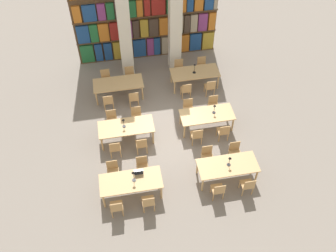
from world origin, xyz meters
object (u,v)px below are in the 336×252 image
at_px(chair_4, 218,190).
at_px(reading_table_2, 126,128).
at_px(chair_9, 112,119).
at_px(reading_table_5, 195,73).
at_px(chair_2, 148,202).
at_px(chair_19, 130,75).
at_px(chair_0, 117,207).
at_px(reading_table_1, 228,166).
at_px(chair_3, 142,166).
at_px(pillar_left, 123,15).
at_px(chair_8, 115,148).
at_px(chair_23, 202,65).
at_px(chair_6, 248,185).
at_px(desk_lamp_0, 133,175).
at_px(chair_7, 235,151).
at_px(chair_18, 134,98).
at_px(chair_1, 113,170).
at_px(chair_12, 197,135).
at_px(chair_21, 179,68).
at_px(chair_22, 210,87).
at_px(reading_table_4, 118,84).
at_px(chair_14, 223,131).
at_px(laptop, 139,172).
at_px(chair_5, 207,155).
at_px(chair_17, 106,78).
at_px(desk_lamp_3, 215,107).
at_px(chair_16, 108,101).
at_px(desk_lamp_2, 123,121).
at_px(chair_20, 186,90).
at_px(reading_table_3, 207,116).
at_px(chair_11, 137,116).
at_px(desk_lamp_1, 230,160).
at_px(chair_10, 142,144).
at_px(chair_13, 188,108).
at_px(desk_lamp_4, 195,67).

relative_size(chair_4, reading_table_2, 0.41).
distance_m(chair_9, reading_table_5, 4.32).
height_order(chair_2, reading_table_5, chair_2).
bearing_deg(chair_19, chair_0, 79.80).
bearing_deg(reading_table_1, chair_3, 166.51).
bearing_deg(chair_4, pillar_left, 107.37).
bearing_deg(reading_table_5, chair_8, -138.46).
bearing_deg(chair_23, chair_6, 90.02).
height_order(desk_lamp_0, chair_7, desk_lamp_0).
bearing_deg(chair_2, chair_18, 88.66).
distance_m(pillar_left, chair_3, 6.43).
xyz_separation_m(chair_1, reading_table_2, (0.68, 1.76, 0.21)).
distance_m(chair_12, chair_21, 4.10).
bearing_deg(chair_22, pillar_left, 146.37).
bearing_deg(desk_lamp_0, reading_table_4, 90.91).
bearing_deg(chair_14, laptop, -156.18).
height_order(chair_0, chair_5, same).
bearing_deg(chair_17, chair_1, 88.83).
bearing_deg(reading_table_2, desk_lamp_3, 1.66).
bearing_deg(pillar_left, reading_table_4, -109.68).
bearing_deg(desk_lamp_0, chair_4, -14.30).
relative_size(chair_18, chair_22, 1.00).
xyz_separation_m(reading_table_1, chair_4, (-0.53, -0.75, -0.21)).
bearing_deg(chair_5, chair_16, -46.13).
bearing_deg(desk_lamp_2, chair_20, 33.71).
xyz_separation_m(chair_6, reading_table_3, (-0.63, 3.29, 0.21)).
distance_m(chair_5, chair_22, 3.78).
height_order(reading_table_1, chair_9, chair_9).
bearing_deg(chair_4, chair_11, 120.31).
height_order(chair_8, desk_lamp_2, desk_lamp_2).
relative_size(chair_5, chair_20, 1.00).
bearing_deg(chair_1, reading_table_2, -111.12).
relative_size(desk_lamp_1, chair_10, 0.50).
bearing_deg(chair_17, reading_table_1, 124.14).
relative_size(chair_6, desk_lamp_1, 2.01).
xyz_separation_m(chair_10, reading_table_4, (-0.56, 3.31, 0.21)).
height_order(chair_4, chair_10, same).
distance_m(laptop, chair_21, 6.23).
bearing_deg(laptop, chair_3, -110.45).
distance_m(chair_11, desk_lamp_3, 3.15).
relative_size(reading_table_5, chair_21, 2.43).
xyz_separation_m(chair_12, chair_13, (-0.00, 1.50, 0.00)).
xyz_separation_m(chair_5, chair_12, (-0.16, 1.03, 0.00)).
bearing_deg(desk_lamp_0, chair_19, 85.19).
relative_size(chair_12, chair_23, 1.00).
height_order(chair_7, chair_19, same).
height_order(chair_6, desk_lamp_4, desk_lamp_4).
bearing_deg(chair_10, desk_lamp_3, 15.71).
xyz_separation_m(chair_3, reading_table_2, (-0.38, 1.76, 0.21)).
xyz_separation_m(chair_2, chair_19, (0.12, 6.57, 0.00)).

